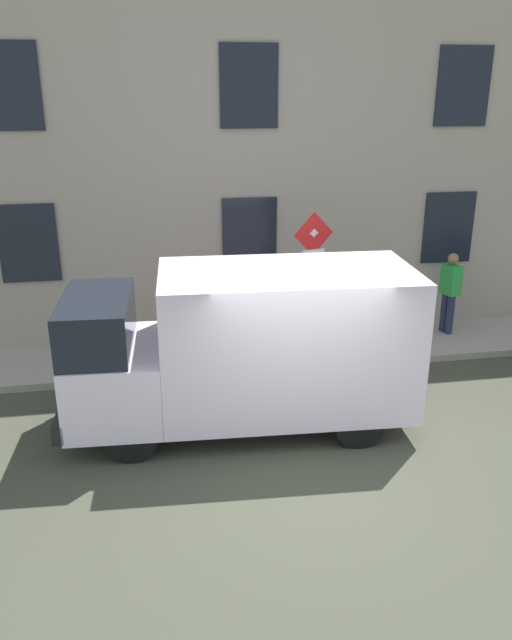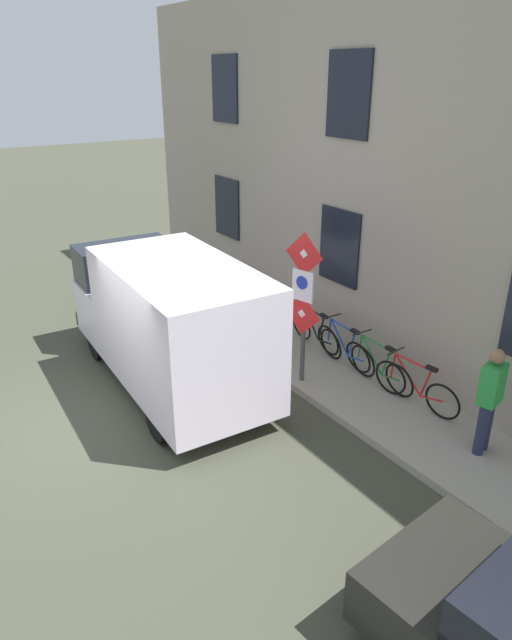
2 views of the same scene
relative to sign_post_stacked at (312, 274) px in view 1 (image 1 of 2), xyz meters
The scene contains 11 objects.
ground_plane 3.94m from the sign_post_stacked, 165.14° to the left, with size 80.00×80.00×0.00m, color #404334.
sidewalk_slab 2.12m from the sign_post_stacked, 51.24° to the left, with size 1.84×17.52×0.14m, color #A19B8C.
building_facade 2.74m from the sign_post_stacked, 24.24° to the left, with size 0.75×15.52×7.02m.
sign_post_stacked is the anchor object (origin of this frame).
delivery_van 2.48m from the sign_post_stacked, 141.87° to the left, with size 2.27×5.43×2.50m.
bicycle_red 2.48m from the sign_post_stacked, 58.65° to the right, with size 0.46×1.71×0.89m.
bicycle_green 1.94m from the sign_post_stacked, 39.44° to the right, with size 0.46×1.71×0.89m.
bicycle_blue 1.72m from the sign_post_stacked, ahead, with size 0.46×1.72×0.89m.
bicycle_black 1.94m from the sign_post_stacked, 39.09° to the left, with size 0.46×1.72×0.89m.
pedestrian 3.45m from the sign_post_stacked, 73.50° to the right, with size 0.45×0.35×1.72m.
litter_bin 1.91m from the sign_post_stacked, 84.09° to the left, with size 0.44×0.44×0.90m, color #2D5133.
Camera 1 is at (-7.33, 1.98, 5.03)m, focal length 35.39 mm.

